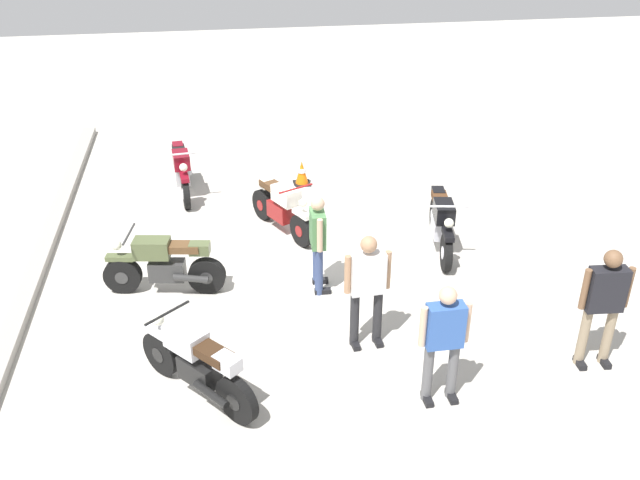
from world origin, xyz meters
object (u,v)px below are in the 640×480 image
Objects in this scene: person_in_white_shirt at (367,284)px; motorcycle_maroon_cruiser at (182,171)px; person_in_black_shirt at (604,300)px; motorcycle_olive_vintage at (164,266)px; person_in_green_shirt at (318,238)px; motorcycle_black_cruiser at (441,223)px; person_in_blue_shirt at (444,337)px; traffic_cone at (302,173)px; motorcycle_silver_cruiser at (196,363)px; motorcycle_cream_vintage at (282,207)px.

motorcycle_maroon_cruiser is at bearing -159.07° from person_in_white_shirt.
motorcycle_olive_vintage is at bearing -111.02° from person_in_black_shirt.
person_in_green_shirt is at bearing -177.26° from motorcycle_olive_vintage.
person_in_blue_shirt reaches higher than motorcycle_black_cruiser.
person_in_white_shirt is 1.62m from person_in_green_shirt.
person_in_blue_shirt is (-3.85, 1.29, 0.43)m from motorcycle_black_cruiser.
motorcycle_black_cruiser is at bearing -148.55° from traffic_cone.
traffic_cone is at bearing 87.85° from person_in_green_shirt.
motorcycle_black_cruiser is 1.18× the size of person_in_black_shirt.
person_in_black_shirt is at bearing -132.62° from motorcycle_silver_cruiser.
traffic_cone is (3.98, -2.78, -0.23)m from motorcycle_olive_vintage.
motorcycle_silver_cruiser is 2.54m from person_in_white_shirt.
person_in_white_shirt reaches higher than person_in_blue_shirt.
motorcycle_silver_cruiser is at bearing -42.11° from motorcycle_black_cruiser.
person_in_white_shirt is (-2.54, 1.95, 0.47)m from motorcycle_black_cruiser.
motorcycle_cream_vintage is at bearing 162.38° from traffic_cone.
motorcycle_olive_vintage is 1.13× the size of person_in_white_shirt.
motorcycle_silver_cruiser is at bearing -87.24° from person_in_black_shirt.
person_in_blue_shirt is at bearing 23.41° from person_in_white_shirt.
motorcycle_olive_vintage is 2.68m from motorcycle_silver_cruiser.
motorcycle_olive_vintage is 1.07× the size of motorcycle_cream_vintage.
motorcycle_silver_cruiser is 4.75m from motorcycle_cream_vintage.
person_in_black_shirt reaches higher than person_in_blue_shirt.
person_in_green_shirt is 4.24m from person_in_black_shirt.
motorcycle_silver_cruiser is (-3.30, 4.32, 0.00)m from motorcycle_black_cruiser.
motorcycle_cream_vintage is at bearing 101.29° from person_in_green_shirt.
person_in_white_shirt reaches higher than motorcycle_olive_vintage.
person_in_blue_shirt is at bearing 147.83° from motorcycle_olive_vintage.
motorcycle_olive_vintage is at bearing -71.56° from motorcycle_black_cruiser.
person_in_white_shirt is 1.47m from person_in_blue_shirt.
motorcycle_silver_cruiser is at bearing -100.33° from person_in_blue_shirt.
person_in_white_shirt is 1.03× the size of person_in_blue_shirt.
person_in_green_shirt is at bearing 175.26° from traffic_cone.
motorcycle_black_cruiser is 1.07× the size of motorcycle_olive_vintage.
motorcycle_silver_cruiser is at bearing 110.28° from motorcycle_olive_vintage.
motorcycle_maroon_cruiser is 3.95× the size of traffic_cone.
person_in_black_shirt is at bearing 68.60° from person_in_white_shirt.
motorcycle_maroon_cruiser is 4.75m from person_in_green_shirt.
traffic_cone is at bearing 86.29° from motorcycle_maroon_cruiser.
person_in_blue_shirt is at bearing -10.04° from motorcycle_cream_vintage.
person_in_black_shirt is 7.51m from traffic_cone.
traffic_cone is at bearing -59.65° from motorcycle_silver_cruiser.
motorcycle_silver_cruiser is 3.06m from person_in_green_shirt.
traffic_cone is at bearing -138.04° from motorcycle_black_cruiser.
person_in_blue_shirt reaches higher than person_in_green_shirt.
motorcycle_black_cruiser reaches higher than motorcycle_cream_vintage.
person_in_black_shirt reaches higher than motorcycle_silver_cruiser.
motorcycle_olive_vintage is 2.79m from motorcycle_cream_vintage.
motorcycle_olive_vintage is at bearing -30.11° from motorcycle_silver_cruiser.
motorcycle_black_cruiser reaches higher than traffic_cone.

